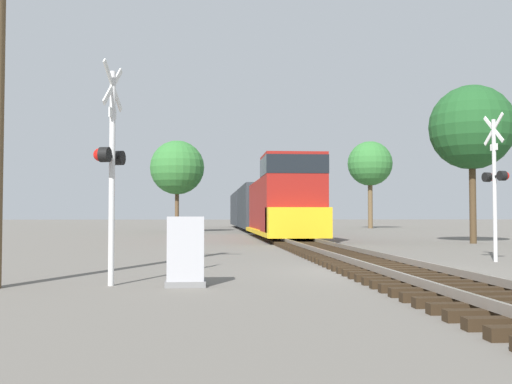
{
  "coord_description": "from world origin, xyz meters",
  "views": [
    {
      "loc": [
        -4.42,
        -14.62,
        1.41
      ],
      "look_at": [
        -2.78,
        5.75,
        2.21
      ],
      "focal_mm": 42.0,
      "sensor_mm": 36.0,
      "label": 1
    }
  ],
  "objects_px": {
    "tree_far_right": "(472,128)",
    "tree_mid_background": "(177,168)",
    "crossing_signal_near": "(111,161)",
    "relay_cabinet": "(186,252)",
    "crossing_signal_far": "(495,180)",
    "tree_deep_background": "(370,164)",
    "freight_train": "(258,208)"
  },
  "relations": [
    {
      "from": "tree_far_right",
      "to": "tree_mid_background",
      "type": "height_order",
      "value": "tree_far_right"
    },
    {
      "from": "crossing_signal_near",
      "to": "tree_mid_background",
      "type": "distance_m",
      "value": 39.96
    },
    {
      "from": "relay_cabinet",
      "to": "tree_mid_background",
      "type": "relative_size",
      "value": 0.18
    },
    {
      "from": "crossing_signal_far",
      "to": "tree_deep_background",
      "type": "height_order",
      "value": "tree_deep_background"
    },
    {
      "from": "crossing_signal_far",
      "to": "tree_far_right",
      "type": "bearing_deg",
      "value": -33.06
    },
    {
      "from": "freight_train",
      "to": "crossing_signal_near",
      "type": "distance_m",
      "value": 41.22
    },
    {
      "from": "crossing_signal_near",
      "to": "tree_deep_background",
      "type": "height_order",
      "value": "tree_deep_background"
    },
    {
      "from": "crossing_signal_far",
      "to": "relay_cabinet",
      "type": "height_order",
      "value": "crossing_signal_far"
    },
    {
      "from": "tree_mid_background",
      "to": "crossing_signal_far",
      "type": "bearing_deg",
      "value": -71.69
    },
    {
      "from": "crossing_signal_near",
      "to": "tree_far_right",
      "type": "relative_size",
      "value": 0.56
    },
    {
      "from": "relay_cabinet",
      "to": "tree_deep_background",
      "type": "height_order",
      "value": "tree_deep_background"
    },
    {
      "from": "crossing_signal_far",
      "to": "freight_train",
      "type": "bearing_deg",
      "value": -4.5
    },
    {
      "from": "crossing_signal_far",
      "to": "tree_mid_background",
      "type": "height_order",
      "value": "tree_mid_background"
    },
    {
      "from": "freight_train",
      "to": "tree_deep_background",
      "type": "bearing_deg",
      "value": 41.35
    },
    {
      "from": "tree_deep_background",
      "to": "tree_mid_background",
      "type": "bearing_deg",
      "value": -148.19
    },
    {
      "from": "tree_mid_background",
      "to": "tree_deep_background",
      "type": "bearing_deg",
      "value": 31.81
    },
    {
      "from": "crossing_signal_far",
      "to": "relay_cabinet",
      "type": "relative_size",
      "value": 3.26
    },
    {
      "from": "freight_train",
      "to": "crossing_signal_near",
      "type": "relative_size",
      "value": 11.12
    },
    {
      "from": "crossing_signal_near",
      "to": "tree_deep_background",
      "type": "distance_m",
      "value": 56.41
    },
    {
      "from": "relay_cabinet",
      "to": "tree_mid_background",
      "type": "bearing_deg",
      "value": 93.18
    },
    {
      "from": "crossing_signal_far",
      "to": "tree_far_right",
      "type": "height_order",
      "value": "tree_far_right"
    },
    {
      "from": "crossing_signal_near",
      "to": "crossing_signal_far",
      "type": "bearing_deg",
      "value": 131.18
    },
    {
      "from": "crossing_signal_near",
      "to": "tree_deep_background",
      "type": "bearing_deg",
      "value": 173.88
    },
    {
      "from": "relay_cabinet",
      "to": "tree_mid_background",
      "type": "height_order",
      "value": "tree_mid_background"
    },
    {
      "from": "crossing_signal_near",
      "to": "relay_cabinet",
      "type": "distance_m",
      "value": 2.38
    },
    {
      "from": "crossing_signal_far",
      "to": "tree_far_right",
      "type": "distance_m",
      "value": 12.9
    },
    {
      "from": "crossing_signal_near",
      "to": "relay_cabinet",
      "type": "relative_size",
      "value": 3.24
    },
    {
      "from": "crossing_signal_near",
      "to": "crossing_signal_far",
      "type": "relative_size",
      "value": 1.0
    },
    {
      "from": "crossing_signal_near",
      "to": "tree_mid_background",
      "type": "bearing_deg",
      "value": -164.42
    },
    {
      "from": "freight_train",
      "to": "tree_deep_background",
      "type": "height_order",
      "value": "tree_deep_background"
    },
    {
      "from": "crossing_signal_near",
      "to": "relay_cabinet",
      "type": "bearing_deg",
      "value": 95.36
    },
    {
      "from": "tree_far_right",
      "to": "tree_deep_background",
      "type": "xyz_separation_m",
      "value": [
        4.58,
        35.65,
        1.27
      ]
    }
  ]
}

